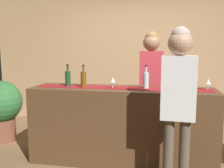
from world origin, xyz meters
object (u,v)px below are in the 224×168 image
(bartender, at_px, (151,76))
(potted_plant_tall, at_px, (1,106))
(customer_sipping, at_px, (178,93))
(wine_glass_mid_counter, at_px, (208,82))
(wine_glass_near_customer, at_px, (113,80))
(wine_bottle_green, at_px, (68,78))
(wine_bottle_amber, at_px, (84,79))
(wine_bottle_clear, at_px, (146,80))

(bartender, relative_size, potted_plant_tall, 1.77)
(customer_sipping, bearing_deg, bartender, 108.27)
(customer_sipping, relative_size, potted_plant_tall, 1.73)
(wine_glass_mid_counter, xyz_separation_m, bartender, (-0.72, 0.57, -0.01))
(customer_sipping, height_order, potted_plant_tall, customer_sipping)
(customer_sipping, bearing_deg, wine_glass_near_customer, 146.05)
(bartender, xyz_separation_m, potted_plant_tall, (-2.41, -0.18, -0.53))
(wine_bottle_green, height_order, potted_plant_tall, wine_bottle_green)
(wine_glass_near_customer, relative_size, wine_glass_mid_counter, 1.00)
(wine_glass_near_customer, distance_m, bartender, 0.78)
(wine_glass_mid_counter, bearing_deg, wine_glass_near_customer, -177.12)
(potted_plant_tall, bearing_deg, wine_glass_mid_counter, -7.00)
(wine_bottle_green, distance_m, potted_plant_tall, 1.48)
(wine_bottle_green, xyz_separation_m, wine_glass_near_customer, (0.63, -0.04, -0.01))
(wine_bottle_green, relative_size, bartender, 0.17)
(wine_bottle_green, xyz_separation_m, potted_plant_tall, (-1.32, 0.40, -0.54))
(wine_bottle_amber, xyz_separation_m, wine_glass_mid_counter, (1.58, 0.07, -0.01))
(wine_bottle_amber, bearing_deg, wine_bottle_green, 168.14)
(bartender, relative_size, customer_sipping, 1.02)
(wine_glass_mid_counter, bearing_deg, wine_bottle_amber, -177.56)
(wine_glass_near_customer, bearing_deg, bartender, 53.43)
(wine_glass_near_customer, bearing_deg, customer_sipping, -37.50)
(potted_plant_tall, bearing_deg, wine_bottle_green, -16.96)
(wine_glass_near_customer, height_order, bartender, bartender)
(wine_bottle_amber, height_order, wine_glass_near_customer, wine_bottle_amber)
(wine_bottle_clear, distance_m, wine_glass_mid_counter, 0.76)
(customer_sipping, bearing_deg, potted_plant_tall, 162.55)
(wine_bottle_clear, bearing_deg, wine_bottle_green, -178.96)
(wine_glass_near_customer, bearing_deg, potted_plant_tall, 167.13)
(wine_bottle_clear, relative_size, wine_glass_mid_counter, 2.10)
(wine_bottle_clear, relative_size, wine_bottle_green, 1.00)
(bartender, bearing_deg, potted_plant_tall, -0.65)
(wine_glass_mid_counter, height_order, customer_sipping, customer_sipping)
(bartender, bearing_deg, wine_glass_mid_counter, 136.85)
(bartender, bearing_deg, customer_sipping, 99.74)
(potted_plant_tall, bearing_deg, wine_bottle_amber, -16.19)
(wine_glass_mid_counter, bearing_deg, potted_plant_tall, 173.00)
(wine_glass_mid_counter, xyz_separation_m, potted_plant_tall, (-3.13, 0.38, -0.54))
(wine_bottle_green, bearing_deg, wine_bottle_amber, -11.86)
(wine_bottle_green, height_order, wine_glass_mid_counter, wine_bottle_green)
(wine_glass_mid_counter, xyz_separation_m, customer_sipping, (-0.40, -0.66, -0.03))
(wine_glass_mid_counter, relative_size, bartender, 0.08)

